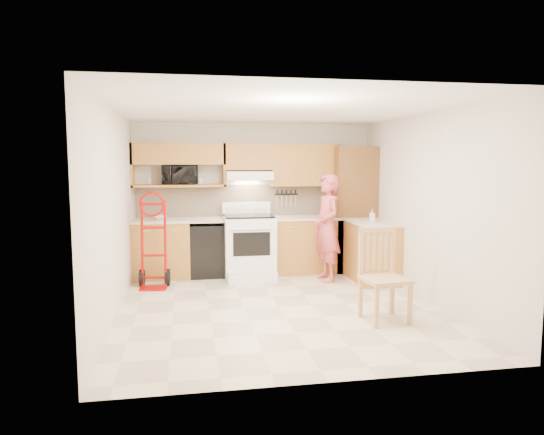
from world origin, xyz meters
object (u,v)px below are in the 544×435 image
object	(u,v)px
hand_truck	(153,245)
microwave	(180,175)
person	(327,228)
dining_chair	(385,276)
range	(249,241)

from	to	relation	value
hand_truck	microwave	bearing A→B (deg)	67.24
person	dining_chair	distance (m)	2.09
hand_truck	range	bearing A→B (deg)	20.36
hand_truck	dining_chair	world-z (taller)	hand_truck
microwave	person	distance (m)	2.52
microwave	person	world-z (taller)	microwave
microwave	person	xyz separation A→B (m)	(2.25, -0.80, -0.81)
dining_chair	microwave	bearing A→B (deg)	124.15
person	dining_chair	size ratio (longest dim) A/B	1.55
range	hand_truck	xyz separation A→B (m)	(-1.48, -0.44, 0.05)
range	dining_chair	xyz separation A→B (m)	(1.26, -2.51, -0.05)
range	person	xyz separation A→B (m)	(1.16, -0.44, 0.24)
range	hand_truck	size ratio (longest dim) A/B	0.93
range	dining_chair	size ratio (longest dim) A/B	1.10
dining_chair	range	bearing A→B (deg)	111.51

